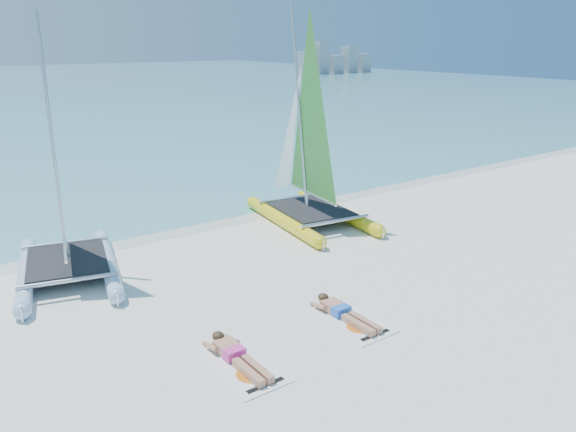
# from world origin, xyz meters

# --- Properties ---
(ground) EXTENTS (140.00, 140.00, 0.00)m
(ground) POSITION_xyz_m (0.00, 0.00, 0.00)
(ground) COLOR white
(ground) RESTS_ON ground
(wet_sand_strip) EXTENTS (140.00, 1.40, 0.01)m
(wet_sand_strip) POSITION_xyz_m (0.00, 5.50, 0.00)
(wet_sand_strip) COLOR silver
(wet_sand_strip) RESTS_ON ground
(distant_skyline) EXTENTS (14.00, 2.00, 5.00)m
(distant_skyline) POSITION_xyz_m (53.71, 62.00, 1.94)
(distant_skyline) COLOR #A6ADB7
(distant_skyline) RESTS_ON ground
(catamaran_blue) EXTENTS (3.20, 4.96, 6.24)m
(catamaran_blue) POSITION_xyz_m (-3.59, 3.97, 1.86)
(catamaran_blue) COLOR silver
(catamaran_blue) RESTS_ON ground
(catamaran_yellow) EXTENTS (2.98, 5.35, 6.66)m
(catamaran_yellow) POSITION_xyz_m (3.68, 4.21, 2.10)
(catamaran_yellow) COLOR yellow
(catamaran_yellow) RESTS_ON ground
(towel_a) EXTENTS (1.00, 1.85, 0.02)m
(towel_a) POSITION_xyz_m (-2.28, -1.88, 0.01)
(towel_a) COLOR white
(towel_a) RESTS_ON ground
(sunbather_a) EXTENTS (0.37, 1.73, 0.26)m
(sunbather_a) POSITION_xyz_m (-2.28, -1.69, 0.12)
(sunbather_a) COLOR tan
(sunbather_a) RESTS_ON towel_a
(towel_b) EXTENTS (1.00, 1.85, 0.02)m
(towel_b) POSITION_xyz_m (0.30, -1.74, 0.01)
(towel_b) COLOR white
(towel_b) RESTS_ON ground
(sunbather_b) EXTENTS (0.37, 1.73, 0.26)m
(sunbather_b) POSITION_xyz_m (0.30, -1.55, 0.12)
(sunbather_b) COLOR tan
(sunbather_b) RESTS_ON towel_b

